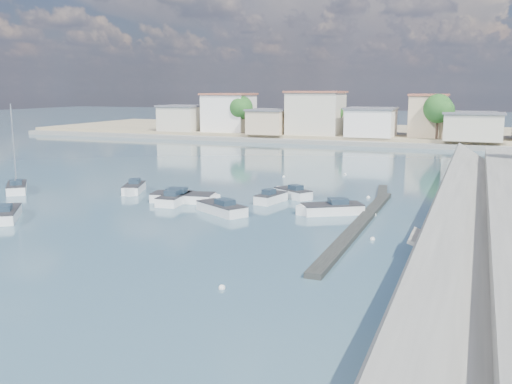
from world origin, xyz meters
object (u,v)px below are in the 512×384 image
Objects in this scene: motorboat_a at (5,214)px; motorboat_h at (186,198)px; motorboat_f at (292,193)px; sailboat at (17,187)px; motorboat_b at (272,198)px; motorboat_d at (329,209)px; motorboat_e at (176,199)px; motorboat_g at (134,189)px; motorboat_c at (220,208)px.

motorboat_h is at bearing 47.97° from motorboat_a.
motorboat_f and motorboat_h have the same top height.
motorboat_a is 0.58× the size of sailboat.
motorboat_b is 0.78× the size of motorboat_d.
motorboat_e and motorboat_g have the same top height.
motorboat_d is (23.67, 11.21, -0.00)m from motorboat_a.
motorboat_d is 0.82× the size of motorboat_h.
motorboat_g is at bearing 173.24° from motorboat_d.
motorboat_a is 13.01m from sailboat.
motorboat_e is 0.81× the size of motorboat_h.
motorboat_e is 7.15m from motorboat_g.
motorboat_b is at bearing -107.91° from motorboat_f.
motorboat_f is (9.01, 6.33, -0.00)m from motorboat_e.
motorboat_h is at bearing 4.22° from sailboat.
sailboat reaches higher than motorboat_b.
motorboat_a is at bearing -132.03° from motorboat_h.
motorboat_b is at bearing 23.02° from motorboat_e.
motorboat_c is at bearing 28.69° from motorboat_a.
motorboat_a is 1.10× the size of motorboat_g.
motorboat_b is 0.46× the size of sailboat.
motorboat_b is at bearing 1.75° from motorboat_g.
motorboat_f is (3.48, 8.76, -0.00)m from motorboat_c.
motorboat_a and motorboat_d have the same top height.
motorboat_b is 0.87× the size of motorboat_g.
motorboat_c is 0.58× the size of sailboat.
motorboat_b is 6.39m from motorboat_c.
motorboat_g is at bearing -178.25° from motorboat_b.
motorboat_b and motorboat_f have the same top height.
motorboat_c is (15.06, 8.24, 0.00)m from motorboat_a.
motorboat_f is (18.54, 17.00, -0.00)m from motorboat_a.
motorboat_h is at bearing 147.47° from motorboat_c.
motorboat_c is 13.19m from motorboat_g.
motorboat_a is 0.99× the size of motorboat_e.
motorboat_a is 14.31m from motorboat_e.
motorboat_b is 8.77m from motorboat_e.
motorboat_b is 14.57m from motorboat_g.
motorboat_a is 13.99m from motorboat_g.
motorboat_h is (0.68, 0.66, 0.00)m from motorboat_e.
motorboat_e is (-14.13, -0.54, 0.00)m from motorboat_d.
motorboat_e and motorboat_h have the same top height.
motorboat_b is at bearing 9.06° from sailboat.
motorboat_h is at bearing 44.09° from motorboat_e.
sailboat reaches higher than motorboat_c.
motorboat_b is (17.61, 14.10, -0.00)m from motorboat_a.
motorboat_d is (6.06, -2.89, -0.00)m from motorboat_b.
motorboat_c is 5.75m from motorboat_h.
motorboat_d and motorboat_e have the same top height.
motorboat_c is 9.43m from motorboat_f.
motorboat_a is 0.98× the size of motorboat_d.
motorboat_d is 0.59× the size of sailboat.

